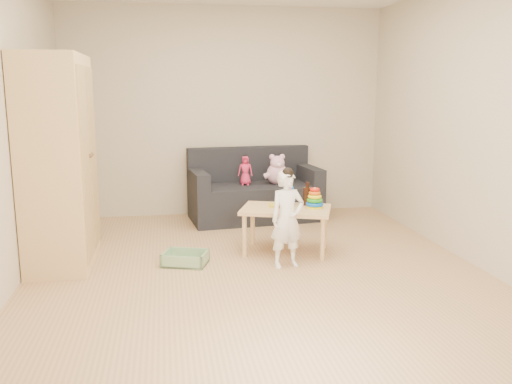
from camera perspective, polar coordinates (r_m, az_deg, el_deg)
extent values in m
plane|color=tan|center=(4.96, -0.09, -7.96)|extent=(4.50, 4.50, 0.00)
plane|color=#C0B59A|center=(6.93, -3.22, 8.38)|extent=(4.00, 0.00, 4.00)
plane|color=#C0B59A|center=(2.52, 8.47, 3.87)|extent=(4.00, 0.00, 4.00)
plane|color=#C0B59A|center=(4.79, -24.54, 6.31)|extent=(0.00, 4.50, 4.50)
plane|color=#C0B59A|center=(5.40, 21.48, 6.94)|extent=(0.00, 4.50, 4.50)
cube|color=#EBBD81|center=(5.21, -20.07, 3.03)|extent=(0.53, 1.05, 1.90)
cube|color=black|center=(6.69, -0.11, -1.03)|extent=(1.64, 0.94, 0.44)
cube|color=#DEC17A|center=(5.35, 3.16, -4.03)|extent=(0.99, 0.80, 0.45)
imported|color=white|center=(4.88, 3.31, -3.00)|extent=(0.36, 0.27, 0.86)
imported|color=#E72B5B|center=(6.57, -1.13, 2.24)|extent=(0.20, 0.15, 0.35)
cylinder|color=yellow|center=(5.32, 6.17, -1.56)|extent=(0.16, 0.16, 0.02)
cylinder|color=silver|center=(5.30, 6.19, -0.56)|extent=(0.02, 0.02, 0.19)
torus|color=blue|center=(5.32, 6.18, -1.26)|extent=(0.18, 0.18, 0.04)
torus|color=#208A15|center=(5.31, 6.19, -0.86)|extent=(0.16, 0.16, 0.04)
torus|color=yellow|center=(5.30, 6.19, -0.47)|extent=(0.14, 0.14, 0.04)
torus|color=#D6530B|center=(5.30, 6.20, -0.09)|extent=(0.11, 0.11, 0.03)
torus|color=red|center=(5.29, 6.21, 0.26)|extent=(0.10, 0.10, 0.03)
cylinder|color=black|center=(5.42, 5.41, -0.45)|extent=(0.08, 0.08, 0.18)
cylinder|color=black|center=(5.40, 5.43, 0.64)|extent=(0.04, 0.04, 0.05)
cylinder|color=black|center=(5.40, 5.43, 0.96)|extent=(0.04, 0.04, 0.02)
cube|color=gold|center=(5.39, 2.30, -1.37)|extent=(0.21, 0.21, 0.01)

